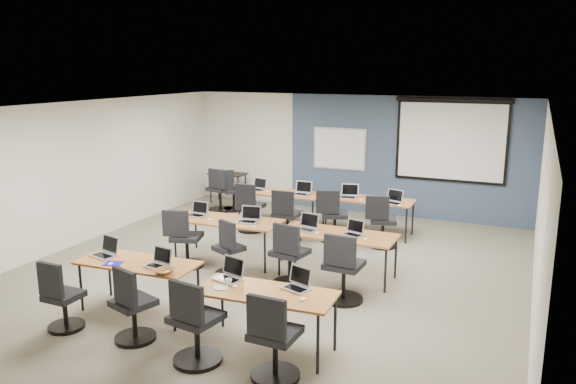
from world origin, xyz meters
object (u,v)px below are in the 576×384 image
at_px(projector_screen, 451,136).
at_px(laptop_11, 394,200).
at_px(training_table_front_right, 266,295).
at_px(task_chair_1, 132,311).
at_px(task_chair_5, 229,253).
at_px(laptop_7, 354,231).
at_px(task_chair_3, 273,344).
at_px(task_chair_9, 286,220).
at_px(training_table_back_left, 281,194).
at_px(training_table_mid_left, 228,222).
at_px(laptop_9, 302,191).
at_px(task_chair_7, 343,273).
at_px(task_chair_6, 289,260).
at_px(task_chair_0, 61,302).
at_px(task_chair_10, 333,220).
at_px(spare_chair_b, 219,193).
at_px(training_table_back_right, 370,201).
at_px(task_chair_11, 381,225).
at_px(utility_table, 228,177).
at_px(training_table_mid_right, 337,236).
at_px(laptop_8, 258,187).
at_px(laptop_1, 159,262).
at_px(task_chair_8, 249,211).
at_px(task_chair_4, 184,243).
at_px(laptop_5, 249,218).
at_px(laptop_0, 106,251).
at_px(laptop_4, 198,212).
at_px(laptop_3, 297,283).
at_px(spare_chair_a, 232,194).
at_px(laptop_2, 230,274).
at_px(laptop_6, 307,226).
at_px(training_table_front_left, 138,265).
at_px(task_chair_2, 194,329).
at_px(whiteboard, 339,149).
at_px(laptop_10, 349,194).

height_order(projector_screen, laptop_11, projector_screen).
bearing_deg(training_table_front_right, task_chair_1, -165.04).
bearing_deg(task_chair_5, laptop_7, 44.39).
relative_size(task_chair_3, task_chair_9, 1.00).
bearing_deg(training_table_back_left, task_chair_5, -80.14).
bearing_deg(training_table_mid_left, laptop_9, 76.95).
height_order(task_chair_7, task_chair_9, task_chair_7).
bearing_deg(task_chair_6, task_chair_7, -4.30).
height_order(task_chair_0, task_chair_10, task_chair_10).
bearing_deg(spare_chair_b, training_table_back_right, 5.11).
bearing_deg(training_table_back_right, task_chair_11, -58.98).
height_order(task_chair_6, spare_chair_b, task_chair_6).
distance_m(task_chair_11, utility_table, 4.79).
bearing_deg(task_chair_9, training_table_mid_right, -43.02).
height_order(task_chair_1, laptop_8, task_chair_1).
bearing_deg(laptop_1, task_chair_8, 109.41).
relative_size(laptop_7, laptop_11, 0.88).
height_order(task_chair_4, laptop_5, task_chair_4).
xyz_separation_m(laptop_0, laptop_4, (-0.01, 2.36, -0.00)).
bearing_deg(training_table_front_right, laptop_5, 118.37).
xyz_separation_m(training_table_back_right, laptop_4, (-2.46, -2.47, 0.11)).
distance_m(laptop_0, laptop_3, 2.92).
bearing_deg(laptop_8, laptop_3, -46.78).
height_order(laptop_7, spare_chair_a, spare_chair_a).
bearing_deg(task_chair_0, laptop_2, 22.23).
bearing_deg(laptop_2, training_table_back_left, 121.58).
bearing_deg(task_chair_8, task_chair_5, -71.08).
distance_m(laptop_11, utility_table, 4.68).
bearing_deg(task_chair_6, task_chair_10, 103.05).
relative_size(laptop_6, laptop_9, 0.96).
bearing_deg(training_table_front_left, training_table_mid_left, 86.14).
bearing_deg(task_chair_7, task_chair_8, 140.37).
bearing_deg(training_table_back_left, task_chair_2, -73.88).
xyz_separation_m(laptop_5, laptop_6, (1.09, -0.04, -0.00)).
bearing_deg(laptop_4, task_chair_5, -33.74).
bearing_deg(task_chair_1, laptop_9, 107.22).
height_order(laptop_5, laptop_9, laptop_9).
bearing_deg(laptop_11, laptop_3, -71.77).
relative_size(laptop_0, laptop_2, 1.02).
distance_m(laptop_1, task_chair_2, 1.44).
xyz_separation_m(task_chair_4, task_chair_5, (0.89, -0.06, -0.03)).
bearing_deg(task_chair_7, laptop_11, 93.66).
bearing_deg(laptop_0, task_chair_5, 71.81).
height_order(whiteboard, training_table_back_left, whiteboard).
distance_m(task_chair_10, spare_chair_b, 3.39).
relative_size(task_chair_2, laptop_3, 3.29).
distance_m(laptop_0, spare_chair_b, 5.37).
distance_m(training_table_mid_left, task_chair_7, 2.59).
height_order(training_table_front_right, task_chair_7, task_chair_7).
bearing_deg(spare_chair_a, laptop_10, -50.25).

